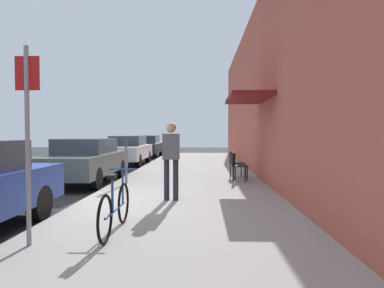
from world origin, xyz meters
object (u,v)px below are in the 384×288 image
object	(u,v)px
pedestrian_standing	(171,155)
cafe_chair_0	(238,165)
parked_car_1	(85,160)
parking_meter	(126,157)
bicycle_0	(115,208)
street_sign	(28,130)
parked_car_2	(128,150)
cafe_chair_1	(235,162)
parked_car_3	(146,146)

from	to	relation	value
pedestrian_standing	cafe_chair_0	bearing A→B (deg)	59.89
parked_car_1	parking_meter	world-z (taller)	parking_meter
parking_meter	parked_car_1	bearing A→B (deg)	147.96
bicycle_0	pedestrian_standing	distance (m)	2.57
cafe_chair_0	parked_car_1	bearing A→B (deg)	176.67
street_sign	pedestrian_standing	world-z (taller)	street_sign
cafe_chair_0	pedestrian_standing	world-z (taller)	pedestrian_standing
parked_car_1	parked_car_2	size ratio (longest dim) A/B	1.00
street_sign	pedestrian_standing	size ratio (longest dim) A/B	1.53
parked_car_1	parked_car_2	distance (m)	6.14
cafe_chair_1	parked_car_1	bearing A→B (deg)	-173.60
parked_car_2	street_sign	xyz separation A→B (m)	(1.50, -12.50, 0.89)
cafe_chair_0	cafe_chair_1	xyz separation A→B (m)	(-0.00, 0.82, 0.00)
parked_car_3	parking_meter	size ratio (longest dim) A/B	3.33
parked_car_3	parking_meter	distance (m)	12.80
parked_car_1	parking_meter	bearing A→B (deg)	-32.04
bicycle_0	pedestrian_standing	size ratio (longest dim) A/B	1.01
parked_car_1	bicycle_0	bearing A→B (deg)	-66.62
parked_car_2	parked_car_3	world-z (taller)	parked_car_2
parked_car_1	bicycle_0	distance (m)	6.24
parked_car_2	pedestrian_standing	xyz separation A→B (m)	(3.08, -9.45, 0.37)
parked_car_2	pedestrian_standing	bearing A→B (deg)	-71.96
cafe_chair_1	parked_car_2	bearing A→B (deg)	130.82
bicycle_0	cafe_chair_1	bearing A→B (deg)	69.37
parking_meter	pedestrian_standing	distance (m)	2.81
parked_car_2	parking_meter	size ratio (longest dim) A/B	3.33
parked_car_3	cafe_chair_0	bearing A→B (deg)	-68.07
parked_car_3	parked_car_1	bearing A→B (deg)	-90.00
parked_car_2	cafe_chair_0	xyz separation A→B (m)	(4.84, -6.42, -0.12)
parking_meter	bicycle_0	bearing A→B (deg)	-78.99
parked_car_2	parking_meter	bearing A→B (deg)	-77.70
parked_car_1	cafe_chair_1	size ratio (longest dim) A/B	5.06
parked_car_1	street_sign	xyz separation A→B (m)	(1.50, -6.36, 0.91)
street_sign	cafe_chair_0	size ratio (longest dim) A/B	2.99
parked_car_2	street_sign	world-z (taller)	street_sign
cafe_chair_0	pedestrian_standing	size ratio (longest dim) A/B	0.51
parked_car_2	bicycle_0	bearing A→B (deg)	-78.22
parking_meter	bicycle_0	xyz separation A→B (m)	(0.93, -4.76, -0.41)
street_sign	pedestrian_standing	distance (m)	3.47
bicycle_0	cafe_chair_0	bearing A→B (deg)	66.55
cafe_chair_0	parked_car_3	bearing A→B (deg)	111.93
parked_car_1	pedestrian_standing	world-z (taller)	pedestrian_standing
street_sign	cafe_chair_0	world-z (taller)	street_sign
parked_car_1	parked_car_3	xyz separation A→B (m)	(0.00, 11.73, -0.00)
parked_car_2	pedestrian_standing	world-z (taller)	pedestrian_standing
parking_meter	cafe_chair_0	world-z (taller)	parking_meter
parked_car_1	street_sign	bearing A→B (deg)	-76.72
parked_car_1	cafe_chair_0	size ratio (longest dim) A/B	5.06
parked_car_1	pedestrian_standing	distance (m)	4.54
parked_car_3	cafe_chair_0	world-z (taller)	parked_car_3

